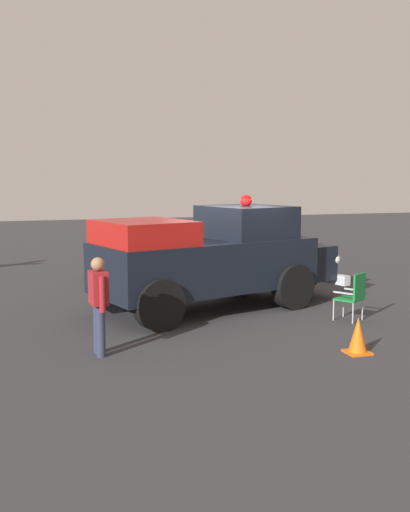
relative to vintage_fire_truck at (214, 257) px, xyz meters
name	(u,v)px	position (x,y,z in m)	size (l,w,h in m)	color
ground_plane	(229,308)	(-0.36, 0.02, -1.20)	(60.00, 60.00, 0.00)	#333335
vintage_fire_truck	(214,257)	(0.00, 0.00, 0.00)	(6.32, 3.80, 2.59)	black
classic_hot_rod	(166,253)	(-0.03, -4.58, -0.45)	(4.66, 2.76, 1.46)	black
lawn_chair_near_truck	(232,262)	(-1.63, -3.17, -0.61)	(0.69, 0.69, 1.02)	#B7BABF
lawn_chair_by_car	(300,265)	(-3.16, -1.95, -0.61)	(0.68, 0.68, 1.02)	#B7BABF
lawn_chair_spare	(354,293)	(-2.42, 1.99, -0.61)	(0.68, 0.68, 1.02)	#B7BABF
spectator_seated	(231,259)	(-1.54, -3.07, -0.50)	(0.63, 0.65, 1.29)	#383842
spectator_standing	(99,299)	(2.97, 2.79, -0.23)	(0.30, 0.65, 1.68)	#2D334C
traffic_cone	(358,336)	(-1.25, 4.04, -0.89)	(0.40, 0.40, 0.64)	orange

